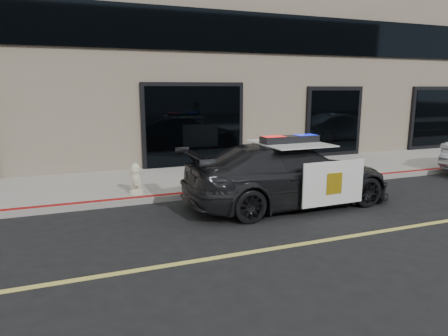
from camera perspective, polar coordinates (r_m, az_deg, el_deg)
name	(u,v)px	position (r m, az deg, el deg)	size (l,w,h in m)	color
ground	(355,236)	(7.90, 18.19, -9.18)	(120.00, 120.00, 0.00)	black
sidewalk_n	(242,175)	(12.22, 2.60, -1.02)	(60.00, 3.50, 0.15)	gray
building_n	(191,3)	(17.19, -4.80, 22.44)	(60.00, 7.00, 12.00)	#756856
police_car	(289,174)	(9.40, 9.24, -0.84)	(2.40, 5.07, 1.63)	black
fire_hydrant	(136,179)	(9.98, -12.46, -1.58)	(0.35, 0.48, 0.76)	beige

